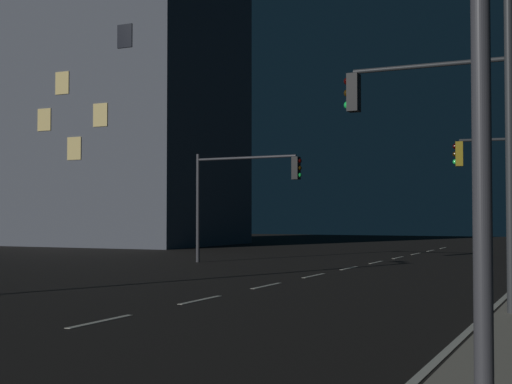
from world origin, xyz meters
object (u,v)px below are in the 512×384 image
Objects in this scene: traffic_light_near_left at (507,172)px; street_lamp_far_end at (496,67)px; traffic_light_mid_right at (444,125)px; traffic_light_near_right at (244,183)px; building_distant at (125,97)px.

traffic_light_near_left is 0.61× the size of street_lamp_far_end.
traffic_light_near_left is at bearing 88.78° from traffic_light_mid_right.
traffic_light_near_left is at bearing 94.94° from street_lamp_far_end.
street_lamp_far_end is (1.43, -2.12, 0.85)m from traffic_light_mid_right.
traffic_light_mid_right is 1.12× the size of traffic_light_near_right.
building_distant reaches higher than traffic_light_near_left.
traffic_light_near_right is 24.57m from building_distant.
street_lamp_far_end is at bearing -85.06° from traffic_light_near_left.
traffic_light_mid_right is 0.27× the size of building_distant.
traffic_light_mid_right is 2.70m from street_lamp_far_end.
street_lamp_far_end is 0.39× the size of building_distant.
traffic_light_near_left reaches higher than traffic_light_near_right.
building_distant is (-29.36, 28.85, 5.73)m from street_lamp_far_end.
traffic_light_near_left is (0.25, 11.62, -0.49)m from traffic_light_mid_right.
traffic_light_near_left is 0.24× the size of building_distant.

